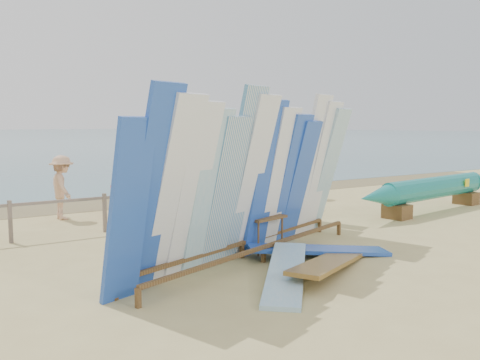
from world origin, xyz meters
TOP-DOWN VIEW (x-y plane):
  - ground at (0.00, 0.00)m, footprint 160.00×160.00m
  - wet_sand_strip at (0.00, 7.20)m, footprint 40.00×2.60m
  - fence at (0.00, 3.00)m, footprint 12.08×0.08m
  - main_surfboard_rack at (1.52, -0.84)m, footprint 6.10×2.75m
  - side_surfboard_rack at (3.86, 1.44)m, footprint 2.36×1.63m
  - outrigger_canoe at (8.88, 0.78)m, footprint 6.94×1.49m
  - vendor_table at (2.05, -0.38)m, footprint 0.96×0.77m
  - flat_board_c at (2.21, -2.14)m, footprint 2.62×1.82m
  - flat_board_d at (2.71, -1.30)m, footprint 2.71×1.52m
  - flat_board_b at (1.27, -2.16)m, footprint 2.19×2.40m
  - beach_chair_left at (1.36, 4.18)m, footprint 0.68×0.69m
  - beach_chair_right at (0.95, 4.31)m, footprint 0.57×0.59m
  - stroller at (1.79, 4.08)m, footprint 0.69×0.84m
  - beachgoer_3 at (-0.43, 5.17)m, footprint 0.46×1.09m
  - beachgoer_9 at (5.69, 5.22)m, footprint 1.00×1.17m
  - beachgoer_6 at (3.62, 4.38)m, footprint 0.88×0.88m
  - beachgoer_extra_0 at (7.27, 4.96)m, footprint 1.22×1.10m
  - beachgoer_10 at (4.86, 5.49)m, footprint 1.07×0.49m
  - beachgoer_8 at (4.60, 3.75)m, footprint 0.83×0.57m

SIDE VIEW (x-z plane):
  - ground at x=0.00m, z-range 0.00..0.00m
  - wet_sand_strip at x=0.00m, z-range -0.01..0.01m
  - flat_board_c at x=2.21m, z-range -0.16..0.16m
  - flat_board_d at x=2.71m, z-range -0.13..0.13m
  - flat_board_b at x=1.27m, z-range -0.15..0.15m
  - beach_chair_right at x=0.95m, z-range -0.18..0.70m
  - beach_chair_left at x=1.36m, z-range -0.18..0.70m
  - vendor_table at x=2.05m, z-range -0.19..0.93m
  - stroller at x=1.79m, z-range -0.10..0.90m
  - outrigger_canoe at x=8.88m, z-range 0.14..1.12m
  - fence at x=0.00m, z-range 0.18..1.08m
  - beachgoer_8 at x=4.60m, z-range 0.00..1.55m
  - beachgoer_3 at x=-0.43m, z-range 0.00..1.68m
  - beachgoer_9 at x=5.69m, z-range 0.00..1.71m
  - beachgoer_6 at x=3.62m, z-range 0.00..1.72m
  - beachgoer_10 at x=4.86m, z-range 0.00..1.81m
  - beachgoer_extra_0 at x=7.27m, z-range 0.00..1.81m
  - side_surfboard_rack at x=3.86m, z-range -0.12..2.49m
  - main_surfboard_rack at x=1.52m, z-range -0.16..2.96m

